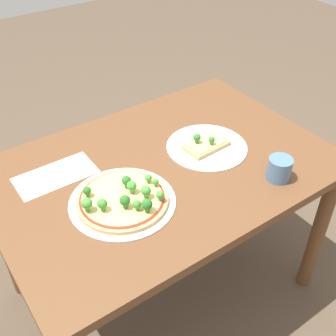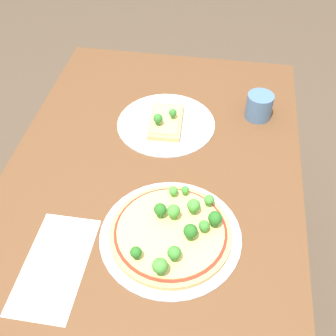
# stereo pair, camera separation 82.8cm
# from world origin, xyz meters

# --- Properties ---
(ground_plane) EXTENTS (8.00, 8.00, 0.00)m
(ground_plane) POSITION_xyz_m (0.00, 0.00, 0.00)
(ground_plane) COLOR brown
(dining_table) EXTENTS (1.21, 0.83, 0.71)m
(dining_table) POSITION_xyz_m (0.00, 0.00, 0.62)
(dining_table) COLOR brown
(dining_table) RESTS_ON ground_plane
(pizza_tray_whole) EXTENTS (0.35, 0.35, 0.07)m
(pizza_tray_whole) POSITION_xyz_m (0.22, 0.09, 0.73)
(pizza_tray_whole) COLOR silver
(pizza_tray_whole) RESTS_ON dining_table
(pizza_tray_slice) EXTENTS (0.31, 0.31, 0.06)m
(pizza_tray_slice) POSITION_xyz_m (-0.20, 0.01, 0.72)
(pizza_tray_slice) COLOR silver
(pizza_tray_slice) RESTS_ON dining_table
(drinking_cup) EXTENTS (0.08, 0.08, 0.08)m
(drinking_cup) POSITION_xyz_m (-0.29, 0.29, 0.75)
(drinking_cup) COLOR #4C7099
(drinking_cup) RESTS_ON dining_table
(paper_menu) EXTENTS (0.28, 0.15, 0.00)m
(paper_menu) POSITION_xyz_m (0.34, -0.17, 0.71)
(paper_menu) COLOR white
(paper_menu) RESTS_ON dining_table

